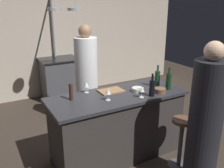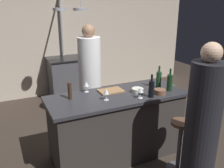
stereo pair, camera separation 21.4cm
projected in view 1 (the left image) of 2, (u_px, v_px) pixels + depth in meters
ground_plane at (117, 154)px, 3.46m from camera, size 9.00×9.00×0.00m
back_wall at (52, 37)px, 5.40m from camera, size 6.40×0.16×2.60m
kitchen_island at (117, 126)px, 3.32m from camera, size 1.80×0.72×0.90m
stove_range at (60, 79)px, 5.35m from camera, size 0.80×0.64×0.89m
chef at (87, 82)px, 4.01m from camera, size 0.36×0.36×1.71m
bar_stool_right at (181, 141)px, 3.09m from camera, size 0.28×0.28×0.68m
guest_right at (205, 125)px, 2.65m from camera, size 0.36×0.36×1.68m
overhead_pot_rack at (60, 24)px, 4.62m from camera, size 0.58×1.39×2.17m
potted_plant at (164, 94)px, 4.91m from camera, size 0.36×0.36×0.52m
cutting_board at (111, 91)px, 3.28m from camera, size 0.32×0.22×0.02m
pepper_mill at (71, 92)px, 2.97m from camera, size 0.05×0.05×0.21m
wine_bottle_red at (168, 81)px, 3.33m from camera, size 0.07×0.07×0.31m
wine_bottle_dark at (152, 88)px, 3.10m from camera, size 0.07×0.07×0.29m
wine_bottle_green at (157, 78)px, 3.44m from camera, size 0.07×0.07×0.31m
wine_glass_near_right_guest at (86, 85)px, 3.21m from camera, size 0.07×0.07×0.15m
wine_glass_by_chef at (142, 90)px, 3.05m from camera, size 0.07×0.07×0.15m
wine_glass_near_left_guest at (108, 92)px, 2.96m from camera, size 0.07×0.07×0.15m
mixing_bowl_ceramic at (138, 90)px, 3.27m from camera, size 0.15×0.15×0.06m
mixing_bowl_wooden at (160, 91)px, 3.23m from camera, size 0.15×0.15×0.06m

